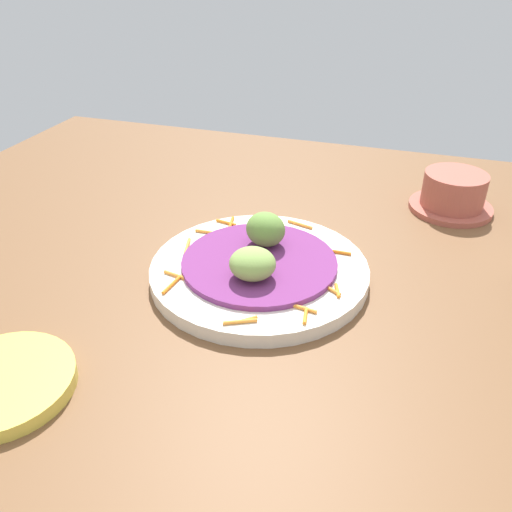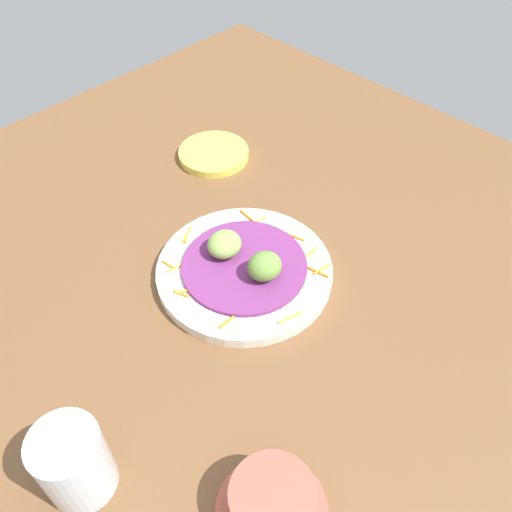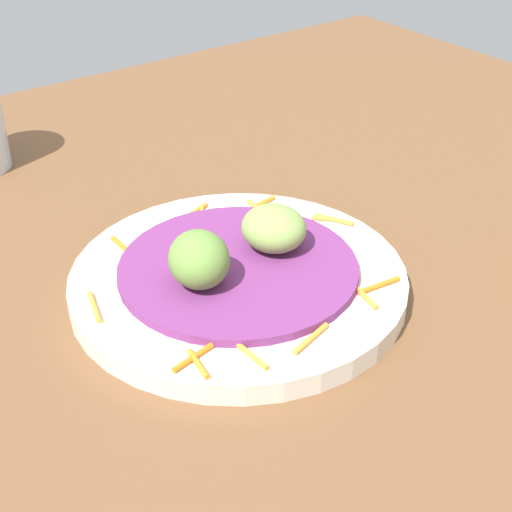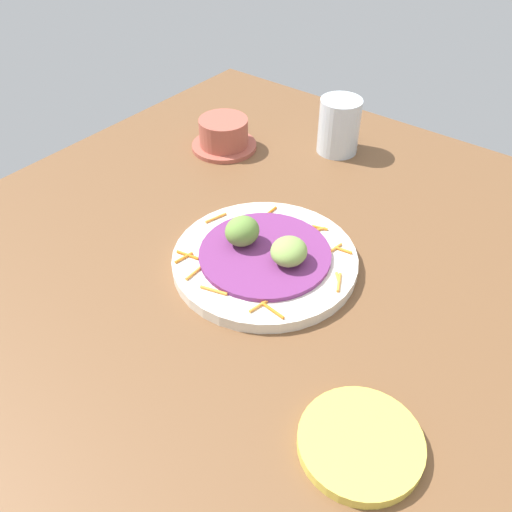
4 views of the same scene
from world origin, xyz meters
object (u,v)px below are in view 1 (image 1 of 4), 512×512
(guac_scoop_left, at_px, (266,229))
(side_plate_small, at_px, (3,384))
(main_plate, at_px, (259,271))
(guac_scoop_center, at_px, (253,264))
(terracotta_bowl, at_px, (453,194))

(guac_scoop_left, bearing_deg, side_plate_small, -119.53)
(main_plate, relative_size, guac_scoop_left, 5.24)
(guac_scoop_center, height_order, terracotta_bowl, guac_scoop_center)
(side_plate_small, relative_size, terracotta_bowl, 1.07)
(main_plate, distance_m, guac_scoop_left, 0.05)
(guac_scoop_left, distance_m, side_plate_small, 0.33)
(terracotta_bowl, bearing_deg, guac_scoop_center, -125.69)
(guac_scoop_left, height_order, terracotta_bowl, guac_scoop_left)
(guac_scoop_left, xyz_separation_m, terracotta_bowl, (0.22, 0.22, -0.02))
(side_plate_small, distance_m, terracotta_bowl, 0.63)
(main_plate, relative_size, guac_scoop_center, 4.97)
(guac_scoop_center, bearing_deg, terracotta_bowl, 54.31)
(guac_scoop_left, relative_size, side_plate_small, 0.38)
(side_plate_small, bearing_deg, main_plate, 56.29)
(main_plate, distance_m, terracotta_bowl, 0.34)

